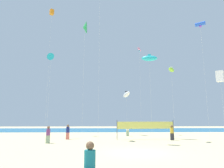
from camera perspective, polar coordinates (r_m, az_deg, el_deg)
name	(u,v)px	position (r m, az deg, el deg)	size (l,w,h in m)	color
ground_plane	(138,152)	(15.78, 7.40, -18.97)	(120.00, 120.00, 0.00)	beige
ocean_band	(115,130)	(50.09, 0.90, -13.04)	(120.00, 20.00, 0.01)	#1E6B99
mother_figure	(90,166)	(7.17, -6.44, -22.32)	(0.38, 0.38, 1.68)	#99B28C
beachgoer_navy_shirt	(68,131)	(26.19, -12.61, -13.17)	(0.42, 0.42, 1.83)	#EA7260
beachgoer_plum_shirt	(48,134)	(22.44, -17.91, -13.54)	(0.40, 0.40, 1.77)	#99B28C
beachgoer_white_shirt	(128,129)	(31.07, 4.50, -12.91)	(0.42, 0.42, 1.82)	#99B28C
beachgoer_mustard_shirt	(172,132)	(25.72, 16.85, -13.10)	(0.41, 0.41, 1.78)	#2D2D33
volleyball_net	(146,126)	(26.35, 9.73, -11.83)	(7.59, 1.22, 2.40)	#4C4C51
kite_white_inflatable	(127,95)	(33.35, 4.20, -3.04)	(1.46, 2.29, 7.22)	silver
kite_lime_inflatable	(171,70)	(25.21, 16.72, 3.91)	(1.23, 1.41, 8.79)	silver
kite_cyan_delta	(51,57)	(30.96, -17.18, 7.45)	(1.13, 0.46, 12.17)	silver
kite_white_box	(220,76)	(29.18, 28.68, 1.96)	(1.23, 1.23, 8.65)	silver
kite_orange_box	(52,13)	(40.13, -16.95, 19.08)	(0.87, 0.87, 22.38)	silver
kite_cyan_inflatable	(149,58)	(28.84, 10.70, 7.28)	(2.38, 1.37, 11.63)	silver
kite_pink_tube	(139,50)	(36.99, 7.86, 9.69)	(0.82, 1.29, 15.28)	silver
kite_green_delta	(85,27)	(28.52, -7.85, 15.82)	(0.49, 1.60, 15.72)	silver
kite_blue_tube	(200,24)	(32.49, 24.06, 15.39)	(1.42, 1.21, 16.34)	silver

